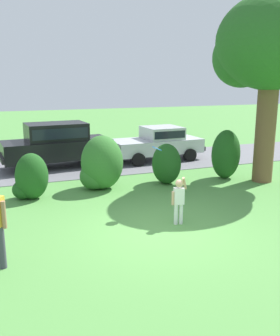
# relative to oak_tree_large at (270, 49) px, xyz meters

# --- Properties ---
(ground_plane) EXTENTS (80.00, 80.00, 0.00)m
(ground_plane) POSITION_rel_oak_tree_large_xyz_m (-5.53, -3.17, -4.76)
(ground_plane) COLOR #518E42
(driveway_strip) EXTENTS (28.00, 4.40, 0.02)m
(driveway_strip) POSITION_rel_oak_tree_large_xyz_m (-5.53, 4.66, -4.75)
(driveway_strip) COLOR slate
(driveway_strip) RESTS_ON ground
(oak_tree_large) EXTENTS (3.99, 3.94, 6.62)m
(oak_tree_large) POSITION_rel_oak_tree_large_xyz_m (0.00, 0.00, 0.00)
(oak_tree_large) COLOR brown
(oak_tree_large) RESTS_ON ground
(shrub_near_tree) EXTENTS (1.14, 0.90, 1.48)m
(shrub_near_tree) POSITION_rel_oak_tree_large_xyz_m (-8.31, 0.71, -4.10)
(shrub_near_tree) COLOR #1E511C
(shrub_near_tree) RESTS_ON ground
(shrub_centre_left) EXTENTS (1.51, 1.41, 1.86)m
(shrub_centre_left) POSITION_rel_oak_tree_large_xyz_m (-5.94, 1.02, -3.92)
(shrub_centre_left) COLOR #33702B
(shrub_centre_left) RESTS_ON ground
(shrub_centre) EXTENTS (1.02, 1.17, 1.47)m
(shrub_centre) POSITION_rel_oak_tree_large_xyz_m (-3.53, 0.83, -4.03)
(shrub_centre) COLOR #1E511C
(shrub_centre) RESTS_ON ground
(shrub_centre_right) EXTENTS (1.13, 0.95, 1.87)m
(shrub_centre_right) POSITION_rel_oak_tree_large_xyz_m (-1.10, 0.72, -3.83)
(shrub_centre_right) COLOR #1E511C
(shrub_centre_right) RESTS_ON ground
(parked_sedan) EXTENTS (4.48, 2.25, 1.56)m
(parked_sedan) POSITION_rel_oak_tree_large_xyz_m (-2.16, 4.76, -3.91)
(parked_sedan) COLOR silver
(parked_sedan) RESTS_ON ground
(parked_suv) EXTENTS (4.82, 2.37, 1.92)m
(parked_suv) POSITION_rel_oak_tree_large_xyz_m (-6.83, 4.88, -3.68)
(parked_suv) COLOR black
(parked_suv) RESTS_ON ground
(child_thrower) EXTENTS (0.47, 0.23, 1.29)m
(child_thrower) POSITION_rel_oak_tree_large_xyz_m (-4.90, -2.89, -4.04)
(child_thrower) COLOR white
(child_thrower) RESTS_ON ground
(frisbee) EXTENTS (0.27, 0.28, 0.14)m
(frisbee) POSITION_rel_oak_tree_large_xyz_m (-5.04, -1.75, -2.93)
(frisbee) COLOR #337FDB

